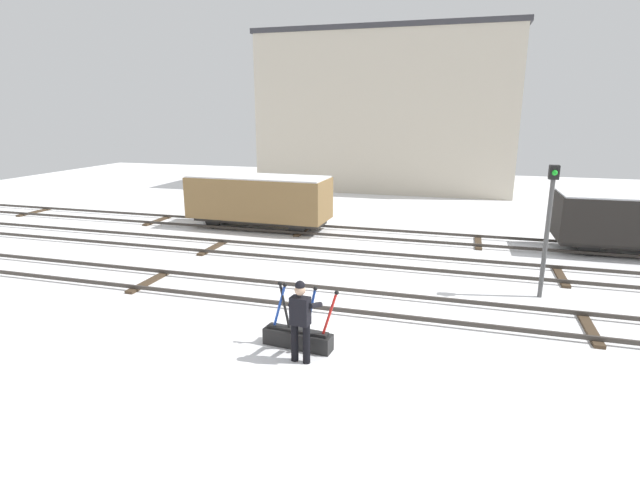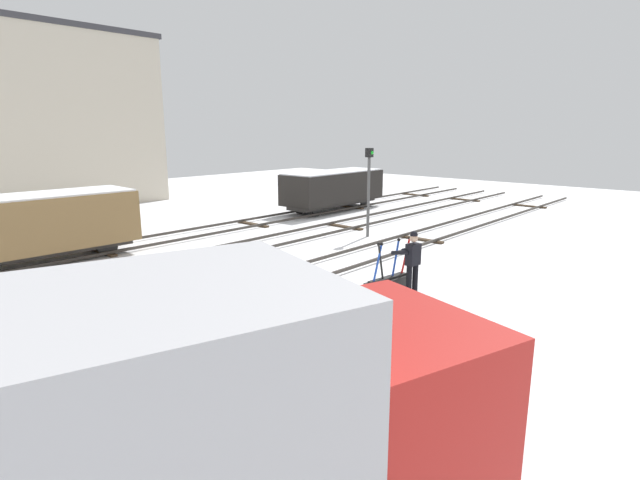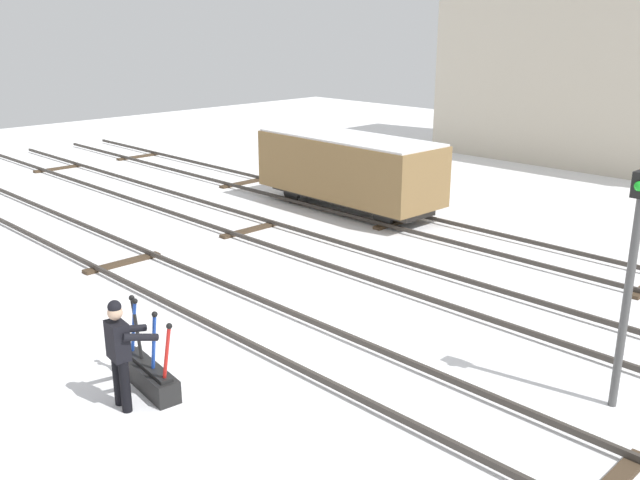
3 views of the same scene
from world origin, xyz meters
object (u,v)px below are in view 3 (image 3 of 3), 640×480
rail_worker (120,348)px  freight_car_far_end (348,168)px  signal_post (631,267)px  switch_lever_frame (148,373)px

rail_worker → freight_car_far_end: 11.94m
signal_post → freight_car_far_end: bearing=152.8°
rail_worker → freight_car_far_end: bearing=123.3°
switch_lever_frame → freight_car_far_end: size_ratio=0.28×
rail_worker → freight_car_far_end: size_ratio=0.29×
signal_post → freight_car_far_end: 11.87m
signal_post → freight_car_far_end: signal_post is taller
freight_car_far_end → signal_post: bearing=-25.7°
signal_post → freight_car_far_end: (-10.52, 5.42, -0.89)m
switch_lever_frame → signal_post: signal_post is taller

